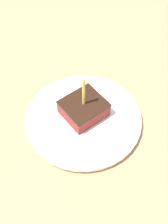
# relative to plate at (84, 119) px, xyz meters

# --- Properties ---
(ground_plane) EXTENTS (2.40, 2.40, 0.04)m
(ground_plane) POSITION_rel_plate_xyz_m (-0.02, -0.00, -0.03)
(ground_plane) COLOR tan
(ground_plane) RESTS_ON ground
(plate) EXTENTS (0.28, 0.28, 0.02)m
(plate) POSITION_rel_plate_xyz_m (0.00, 0.00, 0.00)
(plate) COLOR white
(plate) RESTS_ON ground_plane
(cake_slice) EXTENTS (0.09, 0.10, 0.12)m
(cake_slice) POSITION_rel_plate_xyz_m (-0.01, 0.01, 0.03)
(cake_slice) COLOR #99332D
(cake_slice) RESTS_ON plate
(fork) EXTENTS (0.14, 0.13, 0.00)m
(fork) POSITION_rel_plate_xyz_m (-0.01, 0.07, 0.01)
(fork) COLOR #B2B2B7
(fork) RESTS_ON plate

